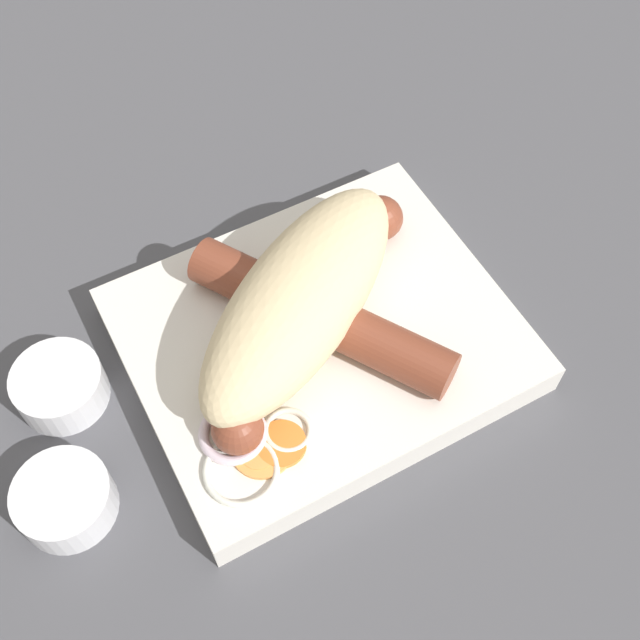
{
  "coord_description": "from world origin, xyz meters",
  "views": [
    {
      "loc": [
        0.12,
        0.23,
        0.44
      ],
      "look_at": [
        0.0,
        0.0,
        0.04
      ],
      "focal_mm": 45.0,
      "sensor_mm": 36.0,
      "label": 1
    }
  ],
  "objects": [
    {
      "name": "ground_plane",
      "position": [
        0.0,
        0.0,
        0.0
      ],
      "size": [
        3.0,
        3.0,
        0.0
      ],
      "primitive_type": "plane",
      "color": "#4C4C51"
    },
    {
      "name": "pickled_veggies",
      "position": [
        0.07,
        0.05,
        0.03
      ],
      "size": [
        0.07,
        0.06,
        0.01
      ],
      "color": "#F99E4C",
      "rests_on": "food_tray"
    },
    {
      "name": "sausage",
      "position": [
        0.0,
        -0.0,
        0.04
      ],
      "size": [
        0.18,
        0.16,
        0.03
      ],
      "color": "brown",
      "rests_on": "food_tray"
    },
    {
      "name": "bread_roll",
      "position": [
        0.01,
        -0.01,
        0.05
      ],
      "size": [
        0.19,
        0.16,
        0.06
      ],
      "color": "beige",
      "rests_on": "food_tray"
    },
    {
      "name": "condiment_cup_far",
      "position": [
        0.18,
        0.02,
        0.01
      ],
      "size": [
        0.06,
        0.06,
        0.03
      ],
      "color": "white",
      "rests_on": "ground_plane"
    },
    {
      "name": "food_tray",
      "position": [
        0.0,
        0.0,
        0.01
      ],
      "size": [
        0.23,
        0.19,
        0.03
      ],
      "color": "silver",
      "rests_on": "ground_plane"
    },
    {
      "name": "condiment_cup_near",
      "position": [
        0.15,
        -0.05,
        0.01
      ],
      "size": [
        0.06,
        0.06,
        0.03
      ],
      "color": "white",
      "rests_on": "ground_plane"
    }
  ]
}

